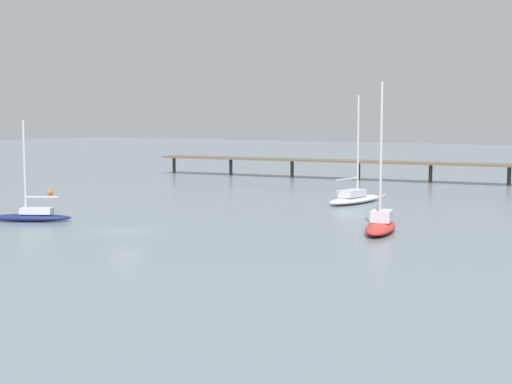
# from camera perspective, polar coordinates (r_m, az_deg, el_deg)

# --- Properties ---
(ground_plane) EXTENTS (400.00, 400.00, 0.00)m
(ground_plane) POSITION_cam_1_polar(r_m,az_deg,el_deg) (59.65, -9.92, -2.96)
(ground_plane) COLOR gray
(pier) EXTENTS (73.02, 12.94, 6.07)m
(pier) POSITION_cam_1_polar(r_m,az_deg,el_deg) (103.40, 15.10, 2.29)
(pier) COLOR brown
(pier) RESTS_ON ground_plane
(sailboat_white) EXTENTS (3.50, 9.10, 11.11)m
(sailboat_white) POSITION_cam_1_polar(r_m,az_deg,el_deg) (78.38, 7.48, -0.37)
(sailboat_white) COLOR white
(sailboat_white) RESTS_ON ground_plane
(sailboat_navy) EXTENTS (7.00, 5.03, 8.63)m
(sailboat_navy) POSITION_cam_1_polar(r_m,az_deg,el_deg) (67.01, -16.69, -1.65)
(sailboat_navy) COLOR navy
(sailboat_navy) RESTS_ON ground_plane
(sailboat_red) EXTENTS (4.03, 7.56, 11.55)m
(sailboat_red) POSITION_cam_1_polar(r_m,az_deg,el_deg) (58.94, 9.44, -2.33)
(sailboat_red) COLOR red
(sailboat_red) RESTS_ON ground_plane
(mooring_buoy_inner) EXTENTS (0.63, 0.63, 0.63)m
(mooring_buoy_inner) POSITION_cam_1_polar(r_m,az_deg,el_deg) (89.19, -15.35, -0.01)
(mooring_buoy_inner) COLOR orange
(mooring_buoy_inner) RESTS_ON ground_plane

